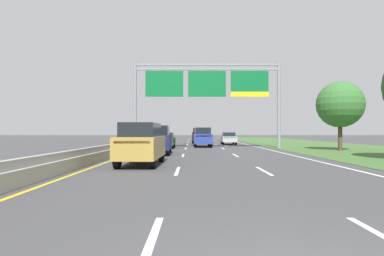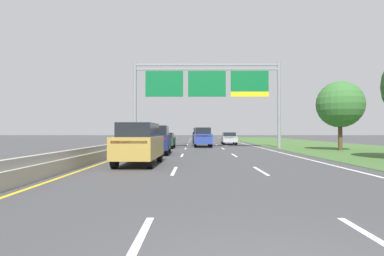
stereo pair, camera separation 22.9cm
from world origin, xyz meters
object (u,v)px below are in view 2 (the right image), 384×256
object	(u,v)px
car_gold_left_lane_suv	(139,143)
car_darkgreen_left_lane_sedan	(165,140)
car_blue_centre_lane_suv	(203,137)
car_silver_right_lane_sedan	(229,138)
car_navy_left_lane_suv	(157,139)
roadside_tree_mid	(340,104)
overhead_sign_gantry	(207,87)
pickup_truck_black	(200,136)

from	to	relation	value
car_gold_left_lane_suv	car_darkgreen_left_lane_sedan	distance (m)	16.55
car_blue_centre_lane_suv	car_silver_right_lane_sedan	bearing A→B (deg)	-28.19
car_navy_left_lane_suv	roadside_tree_mid	size ratio (longest dim) A/B	0.77
car_darkgreen_left_lane_sedan	car_silver_right_lane_sedan	bearing A→B (deg)	-38.05
car_blue_centre_lane_suv	car_navy_left_lane_suv	world-z (taller)	same
car_silver_right_lane_sedan	car_navy_left_lane_suv	xyz separation A→B (m)	(-7.37, -18.42, 0.28)
overhead_sign_gantry	pickup_truck_black	distance (m)	14.20
overhead_sign_gantry	car_navy_left_lane_suv	distance (m)	10.94
pickup_truck_black	car_blue_centre_lane_suv	distance (m)	10.68
overhead_sign_gantry	car_navy_left_lane_suv	size ratio (longest dim) A/B	3.17
pickup_truck_black	roadside_tree_mid	bearing A→B (deg)	-146.20
car_gold_left_lane_suv	car_blue_centre_lane_suv	bearing A→B (deg)	-9.61
car_darkgreen_left_lane_sedan	overhead_sign_gantry	bearing A→B (deg)	-91.04
pickup_truck_black	car_blue_centre_lane_suv	size ratio (longest dim) A/B	1.15
overhead_sign_gantry	car_silver_right_lane_sedan	xyz separation A→B (m)	(3.29, 9.66, -5.39)
pickup_truck_black	car_silver_right_lane_sedan	size ratio (longest dim) A/B	1.23
car_blue_centre_lane_suv	car_darkgreen_left_lane_sedan	distance (m)	4.59
pickup_truck_black	car_darkgreen_left_lane_sedan	distance (m)	13.67
car_navy_left_lane_suv	car_gold_left_lane_suv	bearing A→B (deg)	178.57
car_blue_centre_lane_suv	car_darkgreen_left_lane_sedan	xyz separation A→B (m)	(-3.86, -2.46, -0.28)
car_silver_right_lane_sedan	car_navy_left_lane_suv	distance (m)	19.85
car_gold_left_lane_suv	car_darkgreen_left_lane_sedan	world-z (taller)	car_gold_left_lane_suv
car_silver_right_lane_sedan	car_blue_centre_lane_suv	bearing A→B (deg)	153.76
pickup_truck_black	car_navy_left_lane_suv	size ratio (longest dim) A/B	1.15
car_silver_right_lane_sedan	car_gold_left_lane_suv	distance (m)	27.13
car_blue_centre_lane_suv	car_silver_right_lane_sedan	size ratio (longest dim) A/B	1.07
overhead_sign_gantry	roadside_tree_mid	xyz separation A→B (m)	(11.64, -4.16, -2.12)
overhead_sign_gantry	car_gold_left_lane_suv	distance (m)	17.71
car_gold_left_lane_suv	roadside_tree_mid	xyz separation A→B (m)	(15.71, 12.30, 2.99)
car_silver_right_lane_sedan	roadside_tree_mid	size ratio (longest dim) A/B	0.72
car_silver_right_lane_sedan	roadside_tree_mid	world-z (taller)	roadside_tree_mid
car_gold_left_lane_suv	roadside_tree_mid	size ratio (longest dim) A/B	0.77
pickup_truck_black	car_blue_centre_lane_suv	world-z (taller)	pickup_truck_black
car_navy_left_lane_suv	car_darkgreen_left_lane_sedan	bearing A→B (deg)	-0.47
pickup_truck_black	car_darkgreen_left_lane_sedan	size ratio (longest dim) A/B	1.23
pickup_truck_black	car_blue_centre_lane_suv	xyz separation A→B (m)	(0.13, -10.68, 0.02)
overhead_sign_gantry	car_gold_left_lane_suv	bearing A→B (deg)	-103.90
pickup_truck_black	car_darkgreen_left_lane_sedan	xyz separation A→B (m)	(-3.74, -13.14, -0.26)
overhead_sign_gantry	roadside_tree_mid	bearing A→B (deg)	-19.66
car_gold_left_lane_suv	car_darkgreen_left_lane_sedan	bearing A→B (deg)	1.98
overhead_sign_gantry	roadside_tree_mid	world-z (taller)	overhead_sign_gantry
car_silver_right_lane_sedan	car_navy_left_lane_suv	bearing A→B (deg)	159.20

